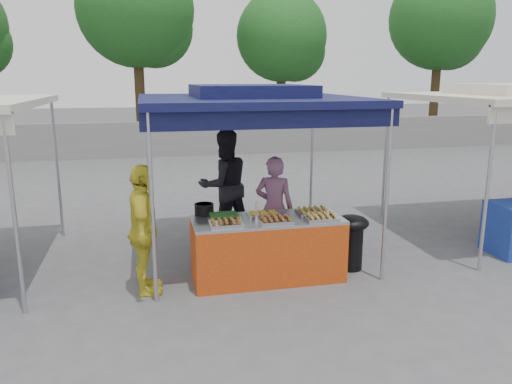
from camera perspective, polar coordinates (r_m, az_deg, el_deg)
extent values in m
plane|color=#515153|center=(7.01, 1.09, -9.48)|extent=(80.00, 80.00, 0.00)
cube|color=slate|center=(17.48, -7.57, 6.10)|extent=(40.00, 0.25, 1.20)
cylinder|color=#A9A9B0|center=(5.99, -11.77, -2.11)|extent=(0.05, 0.05, 2.30)
cylinder|color=#A9A9B0|center=(6.72, 14.69, -0.60)|extent=(0.05, 0.05, 2.30)
cylinder|color=#A9A9B0|center=(8.92, -12.19, 2.84)|extent=(0.05, 0.05, 2.30)
cylinder|color=#A9A9B0|center=(9.43, 6.37, 3.60)|extent=(0.05, 0.05, 2.30)
cube|color=#0E113A|center=(7.46, -0.69, 10.46)|extent=(3.20, 3.20, 0.10)
cube|color=#0E113A|center=(7.46, -0.69, 11.46)|extent=(1.65, 1.65, 0.18)
cube|color=#0E113A|center=(6.01, 2.33, 8.39)|extent=(3.20, 0.04, 0.25)
cylinder|color=#A9A9B0|center=(6.16, -25.85, -2.74)|extent=(0.05, 0.05, 2.30)
cylinder|color=#A9A9B0|center=(9.04, -21.74, 2.33)|extent=(0.05, 0.05, 2.30)
cylinder|color=#A9A9B0|center=(7.53, 24.90, 0.03)|extent=(0.05, 0.05, 2.30)
cylinder|color=#A9A9B0|center=(10.02, 14.53, 3.81)|extent=(0.05, 0.05, 2.30)
cylinder|color=#3A2A16|center=(19.03, -13.14, 11.45)|extent=(0.36, 0.36, 4.52)
sphere|color=#1D541C|center=(19.17, -13.60, 19.76)|extent=(4.13, 4.13, 4.13)
sphere|color=#1D541C|center=(19.31, -11.62, 17.87)|extent=(2.84, 2.84, 2.84)
cylinder|color=#3A2A16|center=(19.83, 2.86, 10.72)|extent=(0.36, 0.36, 3.76)
sphere|color=#1D541C|center=(19.87, 2.94, 17.39)|extent=(3.44, 3.44, 3.44)
sphere|color=#1D541C|center=(20.20, 4.47, 15.77)|extent=(2.36, 2.36, 2.36)
cylinder|color=#3A2A16|center=(22.33, 19.78, 11.13)|extent=(0.36, 0.36, 4.45)
sphere|color=#1D541C|center=(22.44, 20.35, 18.11)|extent=(4.07, 4.07, 4.07)
sphere|color=#1D541C|center=(22.88, 21.25, 16.32)|extent=(2.80, 2.80, 2.80)
cube|color=#AE3A0F|center=(6.78, 1.31, -6.63)|extent=(2.00, 0.80, 0.81)
cube|color=#A9A9B0|center=(6.65, 1.33, -3.18)|extent=(2.00, 0.80, 0.04)
cube|color=#B4B4B9|center=(6.30, -3.42, -3.68)|extent=(0.42, 0.30, 0.05)
cube|color=brown|center=(6.29, -3.42, -3.36)|extent=(0.35, 0.25, 0.02)
cube|color=#B4B4B9|center=(6.42, 2.24, -3.35)|extent=(0.42, 0.30, 0.05)
cube|color=brown|center=(6.41, 2.25, -3.04)|extent=(0.35, 0.25, 0.02)
cube|color=#B4B4B9|center=(6.60, 7.43, -2.99)|extent=(0.42, 0.30, 0.05)
cube|color=olive|center=(6.59, 7.44, -2.69)|extent=(0.35, 0.25, 0.02)
cube|color=#B4B4B9|center=(6.60, -3.73, -2.91)|extent=(0.42, 0.30, 0.05)
cube|color=#1E4F1B|center=(6.59, -3.73, -2.60)|extent=(0.35, 0.25, 0.02)
cube|color=#B4B4B9|center=(6.71, 0.83, -2.62)|extent=(0.42, 0.30, 0.05)
cube|color=gold|center=(6.70, 0.83, -2.32)|extent=(0.35, 0.25, 0.02)
cube|color=#B4B4B9|center=(6.88, 6.47, -2.31)|extent=(0.42, 0.30, 0.05)
cube|color=olive|center=(6.87, 6.48, -2.01)|extent=(0.35, 0.25, 0.02)
cylinder|color=black|center=(6.83, -5.95, -1.96)|extent=(0.26, 0.26, 0.15)
cylinder|color=#A9A9B0|center=(6.46, 0.08, -3.05)|extent=(0.08, 0.08, 0.09)
cylinder|color=black|center=(7.26, 10.80, -6.24)|extent=(0.33, 0.33, 0.64)
ellipsoid|color=black|center=(7.14, 10.93, -3.43)|extent=(0.47, 0.47, 0.21)
cube|color=navy|center=(7.29, -1.76, -7.19)|extent=(0.56, 0.39, 0.33)
cube|color=navy|center=(7.67, 2.27, -6.43)|extent=(0.44, 0.31, 0.26)
cube|color=navy|center=(7.58, 2.28, -4.57)|extent=(0.43, 0.30, 0.26)
imported|color=#7C4F6E|center=(7.40, 2.10, -1.86)|extent=(0.68, 0.58, 1.57)
imported|color=black|center=(8.31, -3.62, 0.77)|extent=(1.05, 0.91, 1.85)
imported|color=gold|center=(6.35, -12.73, -4.30)|extent=(0.42, 0.98, 1.66)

